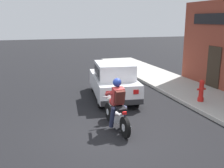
{
  "coord_description": "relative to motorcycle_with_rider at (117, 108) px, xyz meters",
  "views": [
    {
      "loc": [
        -2.19,
        -6.86,
        3.32
      ],
      "look_at": [
        0.73,
        2.28,
        0.95
      ],
      "focal_mm": 42.0,
      "sensor_mm": 36.0,
      "label": 1
    }
  ],
  "objects": [
    {
      "name": "ground_plane",
      "position": [
        -0.27,
        -0.35,
        -0.68
      ],
      "size": [
        80.0,
        80.0,
        0.0
      ],
      "primitive_type": "plane",
      "color": "black"
    },
    {
      "name": "sidewalk_curb",
      "position": [
        4.6,
        2.65,
        -0.61
      ],
      "size": [
        2.6,
        22.0,
        0.14
      ],
      "primitive_type": "cube",
      "color": "#ADAAA3",
      "rests_on": "ground"
    },
    {
      "name": "motorcycle_with_rider",
      "position": [
        0.0,
        0.0,
        0.0
      ],
      "size": [
        0.56,
        2.02,
        1.62
      ],
      "color": "black",
      "rests_on": "ground"
    },
    {
      "name": "car_hatchback",
      "position": [
        0.91,
        3.16,
        0.09
      ],
      "size": [
        2.1,
        3.95,
        1.57
      ],
      "color": "black",
      "rests_on": "ground"
    },
    {
      "name": "fire_hydrant",
      "position": [
        3.96,
        1.24,
        -0.11
      ],
      "size": [
        0.36,
        0.24,
        0.88
      ],
      "color": "red",
      "rests_on": "sidewalk_curb"
    }
  ]
}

